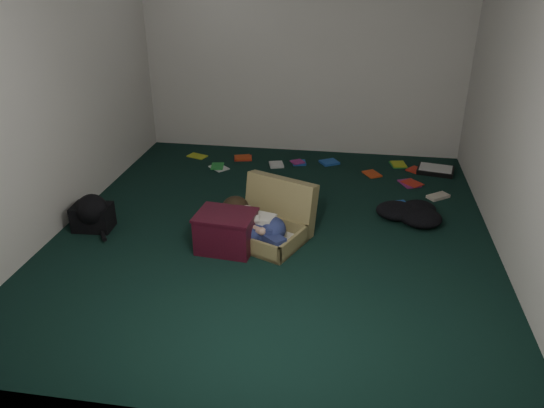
# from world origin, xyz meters

# --- Properties ---
(floor) EXTENTS (4.50, 4.50, 0.00)m
(floor) POSITION_xyz_m (0.00, 0.00, 0.00)
(floor) COLOR black
(floor) RESTS_ON ground
(wall_back) EXTENTS (4.50, 0.00, 4.50)m
(wall_back) POSITION_xyz_m (0.00, 2.25, 1.30)
(wall_back) COLOR silver
(wall_back) RESTS_ON ground
(wall_front) EXTENTS (4.50, 0.00, 4.50)m
(wall_front) POSITION_xyz_m (0.00, -2.25, 1.30)
(wall_front) COLOR silver
(wall_front) RESTS_ON ground
(wall_left) EXTENTS (0.00, 4.50, 4.50)m
(wall_left) POSITION_xyz_m (-2.00, 0.00, 1.30)
(wall_left) COLOR silver
(wall_left) RESTS_ON ground
(wall_right) EXTENTS (0.00, 4.50, 4.50)m
(wall_right) POSITION_xyz_m (2.00, 0.00, 1.30)
(wall_right) COLOR silver
(wall_right) RESTS_ON ground
(suitcase) EXTENTS (0.92, 0.91, 0.52)m
(suitcase) POSITION_xyz_m (-0.03, -0.11, 0.15)
(suitcase) COLOR #958752
(suitcase) RESTS_ON floor
(person) EXTENTS (0.68, 0.57, 0.32)m
(person) POSITION_xyz_m (-0.14, -0.25, 0.20)
(person) COLOR silver
(person) RESTS_ON suitcase
(maroon_bin) EXTENTS (0.54, 0.44, 0.35)m
(maroon_bin) POSITION_xyz_m (-0.37, -0.40, 0.17)
(maroon_bin) COLOR #400D1B
(maroon_bin) RESTS_ON floor
(backpack) EXTENTS (0.46, 0.38, 0.27)m
(backpack) POSITION_xyz_m (-1.70, -0.23, 0.13)
(backpack) COLOR black
(backpack) RESTS_ON floor
(clothing_pile) EXTENTS (0.50, 0.41, 0.15)m
(clothing_pile) POSITION_xyz_m (1.31, 0.43, 0.08)
(clothing_pile) COLOR black
(clothing_pile) RESTS_ON floor
(paper_tray) EXTENTS (0.47, 0.39, 0.06)m
(paper_tray) POSITION_xyz_m (1.67, 1.74, 0.03)
(paper_tray) COLOR black
(paper_tray) RESTS_ON floor
(book_scatter) EXTENTS (3.08, 1.40, 0.02)m
(book_scatter) POSITION_xyz_m (0.43, 1.54, 0.01)
(book_scatter) COLOR #B6CA23
(book_scatter) RESTS_ON floor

